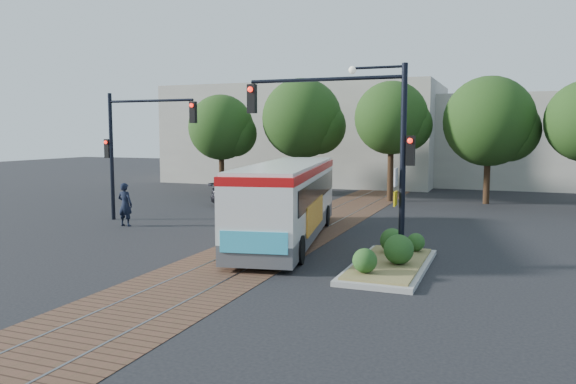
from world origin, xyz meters
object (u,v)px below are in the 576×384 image
(officer, at_px, (125,204))
(parked_car, at_px, (251,195))
(city_bus, at_px, (288,197))
(signal_pole_left, at_px, (131,139))
(traffic_island, at_px, (391,258))
(signal_pole_main, at_px, (363,133))

(officer, xyz_separation_m, parked_car, (2.62, 7.67, -0.28))
(city_bus, xyz_separation_m, signal_pole_left, (-8.54, 1.71, 2.21))
(signal_pole_left, xyz_separation_m, officer, (0.63, -1.39, -2.89))
(officer, relative_size, parked_car, 0.41)
(traffic_island, bearing_deg, officer, 164.41)
(city_bus, distance_m, officer, 7.95)
(city_bus, bearing_deg, signal_pole_left, 157.70)
(traffic_island, relative_size, parked_car, 1.10)
(city_bus, bearing_deg, signal_pole_main, -50.94)
(city_bus, relative_size, signal_pole_left, 1.89)
(officer, bearing_deg, signal_pole_main, 163.78)
(city_bus, distance_m, traffic_island, 5.78)
(signal_pole_main, distance_m, officer, 12.51)
(city_bus, height_order, parked_car, city_bus)
(traffic_island, bearing_deg, signal_pole_main, 174.64)
(traffic_island, distance_m, signal_pole_left, 14.50)
(signal_pole_left, distance_m, parked_car, 7.75)
(signal_pole_left, relative_size, officer, 3.09)
(traffic_island, relative_size, signal_pole_main, 0.87)
(traffic_island, xyz_separation_m, parked_car, (-9.94, 11.18, 0.36))
(traffic_island, relative_size, officer, 2.68)
(signal_pole_main, bearing_deg, officer, 163.60)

